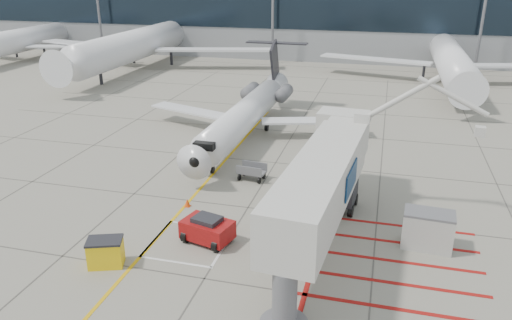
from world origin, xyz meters
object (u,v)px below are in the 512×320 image
(regional_jet, at_px, (238,106))
(jet_bridge, at_px, (320,192))
(pushback_tug, at_px, (207,229))
(spill_bin, at_px, (106,252))

(regional_jet, xyz_separation_m, jet_bridge, (9.01, -15.40, 0.09))
(regional_jet, bearing_deg, jet_bridge, -58.71)
(pushback_tug, relative_size, spill_bin, 1.60)
(pushback_tug, height_order, spill_bin, pushback_tug)
(jet_bridge, xyz_separation_m, spill_bin, (-10.32, -3.80, -2.88))
(spill_bin, bearing_deg, pushback_tug, 19.91)
(pushback_tug, distance_m, spill_bin, 5.51)
(jet_bridge, distance_m, pushback_tug, 6.72)
(pushback_tug, bearing_deg, jet_bridge, 17.07)
(jet_bridge, height_order, spill_bin, jet_bridge)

